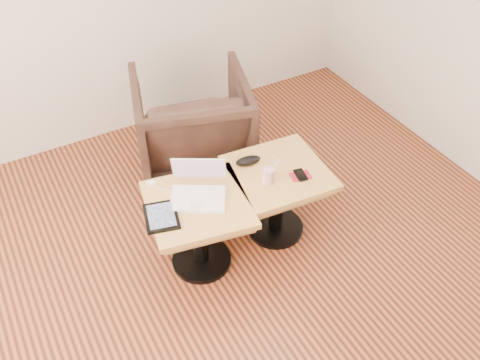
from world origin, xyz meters
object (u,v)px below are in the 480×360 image
side_table_right (278,186)px  armchair (192,124)px  laptop (198,189)px  striped_cup (268,175)px  side_table_left (199,218)px

side_table_right → armchair: size_ratio=0.75×
laptop → armchair: 0.92m
laptop → armchair: (0.34, 0.83, -0.19)m
laptop → striped_cup: bearing=16.8°
side_table_right → laptop: (-0.52, 0.04, 0.17)m
side_table_left → armchair: 0.97m
side_table_left → side_table_right: bearing=11.2°
side_table_left → striped_cup: 0.48m
side_table_left → striped_cup: striped_cup is taller
side_table_right → laptop: size_ratio=1.49×
side_table_right → striped_cup: bearing=-150.1°
side_table_left → laptop: (0.03, 0.06, 0.17)m
side_table_right → armchair: (-0.18, 0.88, -0.02)m
striped_cup → side_table_right: bearing=25.4°
side_table_left → striped_cup: (0.44, -0.04, 0.17)m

